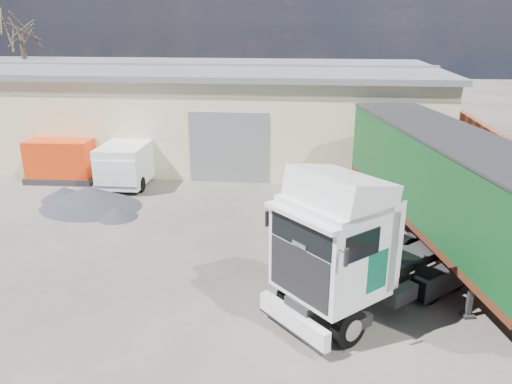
# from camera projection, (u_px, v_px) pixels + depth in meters

# --- Properties ---
(ground) EXTENTS (120.00, 120.00, 0.00)m
(ground) POSITION_uv_depth(u_px,v_px,m) (243.00, 278.00, 16.10)
(ground) COLOR #2C2823
(ground) RESTS_ON ground
(warehouse) EXTENTS (30.60, 12.60, 5.42)m
(warehouse) POSITION_uv_depth(u_px,v_px,m) (180.00, 109.00, 30.85)
(warehouse) COLOR beige
(warehouse) RESTS_ON ground
(bare_tree) EXTENTS (4.00, 4.00, 9.60)m
(bare_tree) POSITION_uv_depth(u_px,v_px,m) (19.00, 19.00, 34.08)
(bare_tree) COLOR #382B21
(bare_tree) RESTS_ON ground
(tractor_unit) EXTENTS (6.36, 6.16, 4.38)m
(tractor_unit) POSITION_uv_depth(u_px,v_px,m) (353.00, 253.00, 13.67)
(tractor_unit) COLOR black
(tractor_unit) RESTS_ON ground
(box_trailer) EXTENTS (5.34, 13.30, 4.33)m
(box_trailer) POSITION_uv_depth(u_px,v_px,m) (444.00, 181.00, 17.22)
(box_trailer) COLOR #2D2D30
(box_trailer) RESTS_ON ground
(panel_van) EXTENTS (2.20, 5.24, 2.13)m
(panel_van) POSITION_uv_depth(u_px,v_px,m) (131.00, 161.00, 25.43)
(panel_van) COLOR black
(panel_van) RESTS_ON ground
(orange_skip) EXTENTS (3.54, 2.29, 2.16)m
(orange_skip) POSITION_uv_depth(u_px,v_px,m) (63.00, 162.00, 25.71)
(orange_skip) COLOR #2D2D30
(orange_skip) RESTS_ON ground
(gravel_heap) EXTENTS (5.37, 4.96, 0.96)m
(gravel_heap) POSITION_uv_depth(u_px,v_px,m) (89.00, 197.00, 22.14)
(gravel_heap) COLOR black
(gravel_heap) RESTS_ON ground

